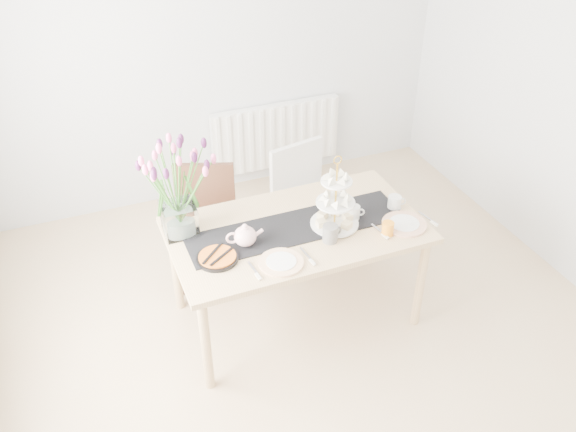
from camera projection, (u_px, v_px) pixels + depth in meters
name	position (u px, v px, depth m)	size (l,w,h in m)	color
room_shell	(335.00, 185.00, 3.22)	(4.50, 4.50, 4.50)	tan
radiator	(276.00, 136.00, 5.53)	(1.20, 0.08, 0.60)	white
dining_table	(296.00, 237.00, 3.89)	(1.60, 0.90, 0.75)	tan
chair_brown	(205.00, 216.00, 4.37)	(0.56, 0.56, 0.87)	#361E13
chair_white	(305.00, 195.00, 4.57)	(0.53, 0.53, 0.90)	silver
table_runner	(297.00, 227.00, 3.84)	(1.40, 0.35, 0.01)	black
tulip_vase	(174.00, 177.00, 3.57)	(0.73, 0.73, 0.63)	silver
cake_stand	(335.00, 208.00, 3.79)	(0.31, 0.31, 0.45)	gold
teapot	(245.00, 236.00, 3.66)	(0.22, 0.18, 0.14)	white
cream_jug	(394.00, 202.00, 4.00)	(0.09, 0.09, 0.09)	silver
tart_tin	(217.00, 258.00, 3.57)	(0.25, 0.25, 0.03)	black
mug_grey	(330.00, 233.00, 3.70)	(0.09, 0.09, 0.11)	slate
mug_white	(354.00, 213.00, 3.90)	(0.08, 0.08, 0.10)	silver
mug_orange	(388.00, 229.00, 3.76)	(0.07, 0.07, 0.09)	orange
plate_left	(281.00, 262.00, 3.55)	(0.27, 0.27, 0.01)	white
plate_right	(404.00, 224.00, 3.86)	(0.28, 0.28, 0.01)	white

